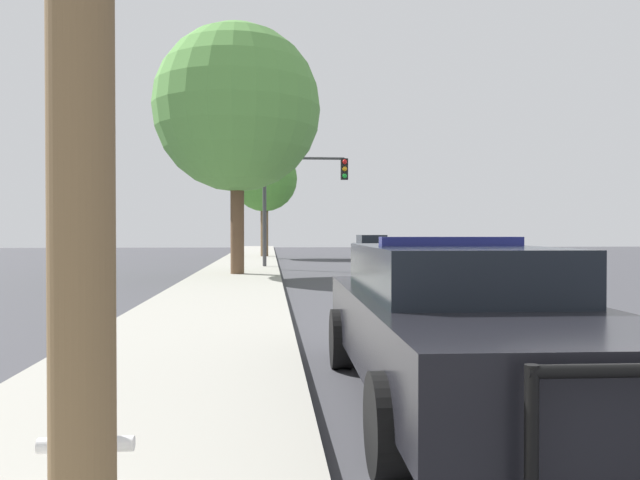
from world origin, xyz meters
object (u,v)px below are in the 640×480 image
object	(u,v)px
traffic_light	(300,187)
fire_hydrant	(86,438)
tree_sidewalk_mid	(237,109)
tree_sidewalk_far	(264,179)
police_car	(457,319)
car_background_oncoming	(372,246)

from	to	relation	value
traffic_light	fire_hydrant	bearing A→B (deg)	-95.62
traffic_light	tree_sidewalk_mid	distance (m)	5.63
fire_hydrant	traffic_light	xyz separation A→B (m)	(2.26, 22.96, 2.98)
fire_hydrant	traffic_light	distance (m)	23.26
fire_hydrant	tree_sidewalk_far	distance (m)	33.70
fire_hydrant	tree_sidewalk_mid	xyz separation A→B (m)	(-0.13, 18.46, 5.37)
police_car	traffic_light	distance (m)	20.86
police_car	fire_hydrant	bearing A→B (deg)	40.94
car_background_oncoming	tree_sidewalk_mid	bearing A→B (deg)	61.98
tree_sidewalk_far	tree_sidewalk_mid	xyz separation A→B (m)	(-0.82, -14.98, 1.21)
tree_sidewalk_far	fire_hydrant	bearing A→B (deg)	-91.18
fire_hydrant	tree_sidewalk_far	size ratio (longest dim) A/B	0.11
car_background_oncoming	tree_sidewalk_mid	distance (m)	16.20
fire_hydrant	tree_sidewalk_far	xyz separation A→B (m)	(0.69, 33.44, 4.17)
police_car	fire_hydrant	distance (m)	3.58
traffic_light	tree_sidewalk_mid	size ratio (longest dim) A/B	0.55
car_background_oncoming	fire_hydrant	bearing A→B (deg)	77.05
fire_hydrant	tree_sidewalk_far	world-z (taller)	tree_sidewalk_far
fire_hydrant	tree_sidewalk_far	bearing A→B (deg)	88.82
police_car	tree_sidewalk_far	distance (m)	31.46
fire_hydrant	car_background_oncoming	bearing A→B (deg)	77.91
car_background_oncoming	tree_sidewalk_far	xyz separation A→B (m)	(-6.19, 1.31, 3.94)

